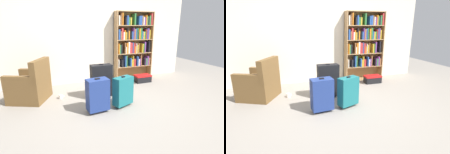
% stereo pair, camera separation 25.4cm
% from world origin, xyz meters
% --- Properties ---
extents(ground_plane, '(10.23, 10.23, 0.00)m').
position_xyz_m(ground_plane, '(0.00, 0.00, 0.00)').
color(ground_plane, gray).
extents(back_wall, '(5.85, 0.10, 2.60)m').
position_xyz_m(back_wall, '(0.00, 1.97, 1.30)').
color(back_wall, beige).
rests_on(back_wall, ground).
extents(bookshelf, '(1.14, 0.29, 1.94)m').
position_xyz_m(bookshelf, '(1.19, 1.77, 1.07)').
color(bookshelf, '#A87F51').
rests_on(bookshelf, ground).
extents(armchair, '(0.93, 0.93, 0.90)m').
position_xyz_m(armchair, '(-1.60, 1.08, 0.32)').
color(armchair, brown).
rests_on(armchair, ground).
extents(mug, '(0.12, 0.08, 0.10)m').
position_xyz_m(mug, '(-1.02, 0.92, 0.05)').
color(mug, white).
rests_on(mug, ground).
extents(storage_box, '(0.46, 0.27, 0.21)m').
position_xyz_m(storage_box, '(1.30, 1.35, 0.11)').
color(storage_box, black).
rests_on(storage_box, ground).
extents(suitcase_teal, '(0.44, 0.32, 0.63)m').
position_xyz_m(suitcase_teal, '(0.11, 0.09, 0.33)').
color(suitcase_teal, '#19666B').
rests_on(suitcase_teal, ground).
extents(suitcase_black, '(0.46, 0.22, 0.78)m').
position_xyz_m(suitcase_black, '(-0.16, 0.65, 0.40)').
color(suitcase_black, black).
rests_on(suitcase_black, ground).
extents(suitcase_navy_blue, '(0.42, 0.28, 0.66)m').
position_xyz_m(suitcase_navy_blue, '(-0.42, 0.04, 0.34)').
color(suitcase_navy_blue, navy).
rests_on(suitcase_navy_blue, ground).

